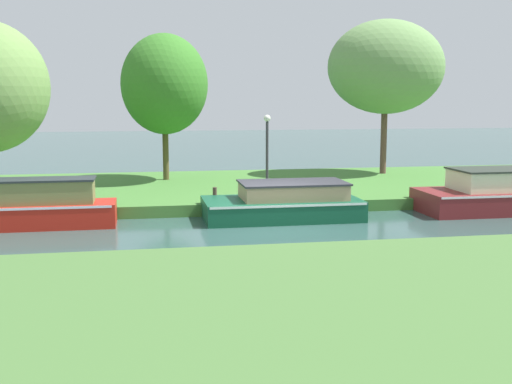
% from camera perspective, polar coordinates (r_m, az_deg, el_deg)
% --- Properties ---
extents(ground_plane, '(120.00, 120.00, 0.00)m').
position_cam_1_polar(ground_plane, '(19.48, 1.75, -3.09)').
color(ground_plane, '#30504C').
extents(riverbank_far, '(72.00, 10.00, 0.40)m').
position_cam_1_polar(riverbank_far, '(26.24, -1.42, 0.31)').
color(riverbank_far, '#417632').
rests_on(riverbank_far, ground_plane).
extents(riverbank_near, '(72.00, 10.00, 0.40)m').
position_cam_1_polar(riverbank_near, '(11.08, 11.63, -11.11)').
color(riverbank_near, '#446B33').
rests_on(riverbank_near, ground_plane).
extents(maroon_barge, '(4.69, 2.41, 1.49)m').
position_cam_1_polar(maroon_barge, '(23.36, 20.39, -0.12)').
color(maroon_barge, maroon).
rests_on(maroon_barge, ground_plane).
extents(forest_cruiser, '(5.03, 2.43, 1.21)m').
position_cam_1_polar(forest_cruiser, '(20.65, 2.57, -0.99)').
color(forest_cruiser, '#124C31').
rests_on(forest_cruiser, ground_plane).
extents(willow_tree_centre, '(3.64, 4.51, 6.17)m').
position_cam_1_polar(willow_tree_centre, '(27.45, -8.18, 9.50)').
color(willow_tree_centre, brown).
rests_on(willow_tree_centre, riverbank_far).
extents(willow_tree_right, '(5.41, 4.43, 7.04)m').
position_cam_1_polar(willow_tree_right, '(30.26, 11.55, 10.88)').
color(willow_tree_right, brown).
rests_on(willow_tree_right, riverbank_far).
extents(lamp_post, '(0.24, 0.24, 2.90)m').
position_cam_1_polar(lamp_post, '(22.84, 1.00, 4.23)').
color(lamp_post, '#333338').
rests_on(lamp_post, riverbank_far).
extents(mooring_post_near, '(0.14, 0.14, 0.51)m').
position_cam_1_polar(mooring_post_near, '(21.48, -3.70, -0.26)').
color(mooring_post_near, '#44322A').
rests_on(mooring_post_near, riverbank_far).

